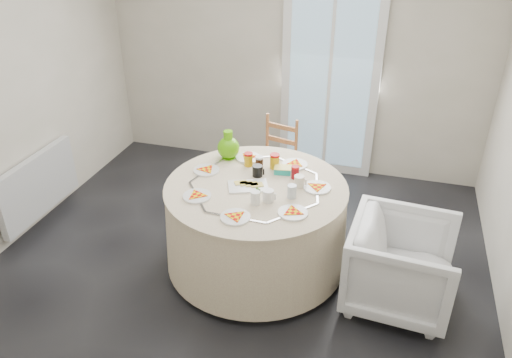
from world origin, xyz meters
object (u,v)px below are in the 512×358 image
(table, at_px, (256,225))
(armchair, at_px, (402,260))
(green_pitcher, at_px, (228,144))
(radiator, at_px, (38,185))
(wooden_chair, at_px, (274,156))

(table, bearing_deg, armchair, -6.98)
(armchair, bearing_deg, green_pitcher, 74.66)
(radiator, bearing_deg, table, -1.33)
(green_pitcher, bearing_deg, table, -54.13)
(table, xyz_separation_m, green_pitcher, (-0.35, 0.39, 0.49))
(green_pitcher, bearing_deg, radiator, -175.33)
(armchair, distance_m, green_pitcher, 1.65)
(wooden_chair, bearing_deg, table, -68.72)
(wooden_chair, bearing_deg, green_pitcher, -94.84)
(radiator, relative_size, green_pitcher, 4.18)
(radiator, xyz_separation_m, table, (2.08, -0.05, -0.01))
(radiator, relative_size, wooden_chair, 1.20)
(table, distance_m, green_pitcher, 0.72)
(radiator, relative_size, armchair, 1.33)
(radiator, xyz_separation_m, armchair, (3.21, -0.19, 0.01))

